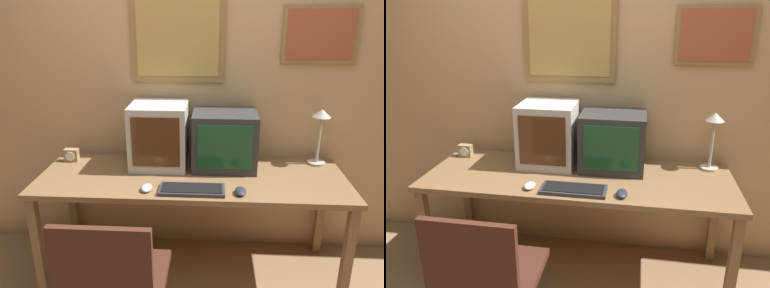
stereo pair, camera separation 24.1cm
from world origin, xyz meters
TOP-DOWN VIEW (x-y plane):
  - wall_back at (0.00, 1.16)m, footprint 8.00×0.08m
  - desk at (0.00, 0.75)m, footprint 2.02×0.71m
  - monitor_left at (-0.24, 0.91)m, footprint 0.38×0.36m
  - monitor_right at (0.21, 0.91)m, footprint 0.43×0.35m
  - keyboard_main at (0.01, 0.51)m, footprint 0.40×0.16m
  - mouse_near_keyboard at (0.30, 0.50)m, footprint 0.07×0.11m
  - mouse_far_corner at (-0.26, 0.51)m, footprint 0.07×0.10m
  - desk_clock at (-0.89, 0.95)m, footprint 0.10×0.06m
  - desk_lamp at (0.87, 1.00)m, footprint 0.12×0.12m

SIDE VIEW (x-z plane):
  - desk at x=0.00m, z-range 0.30..1.06m
  - keyboard_main at x=0.01m, z-range 0.76..0.78m
  - mouse_far_corner at x=-0.26m, z-range 0.76..0.79m
  - mouse_near_keyboard at x=0.30m, z-range 0.76..0.79m
  - desk_clock at x=-0.89m, z-range 0.76..0.85m
  - monitor_right at x=0.21m, z-range 0.76..1.15m
  - monitor_left at x=-0.24m, z-range 0.76..1.20m
  - desk_lamp at x=0.87m, z-range 0.84..1.24m
  - wall_back at x=0.00m, z-range 0.01..2.61m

